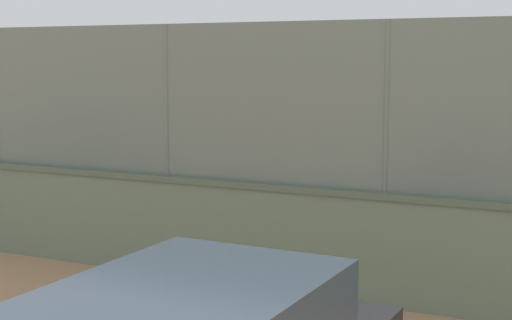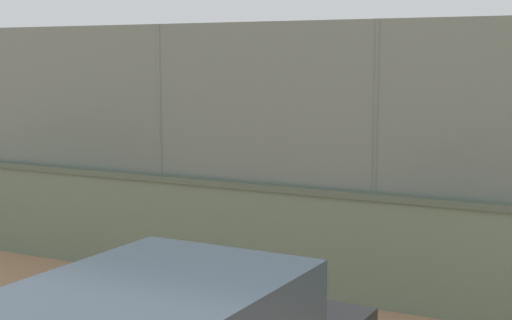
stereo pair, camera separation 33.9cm
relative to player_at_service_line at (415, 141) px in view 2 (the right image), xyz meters
The scene contains 5 objects.
ground_plane 5.11m from the player_at_service_line, 41.56° to the right, with size 260.00×260.00×0.00m, color tan.
perimeter_wall 11.05m from the player_at_service_line, 72.55° to the left, with size 25.17×1.33×1.40m.
player_at_service_line is the anchor object (origin of this frame).
player_near_wall_returning 7.35m from the player_at_service_line, 85.31° to the left, with size 1.11×0.77×1.71m.
sports_ball 2.39m from the player_at_service_line, 48.09° to the left, with size 0.17×0.17×0.17m, color white.
Camera 2 is at (-9.88, 22.25, 3.00)m, focal length 54.06 mm.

